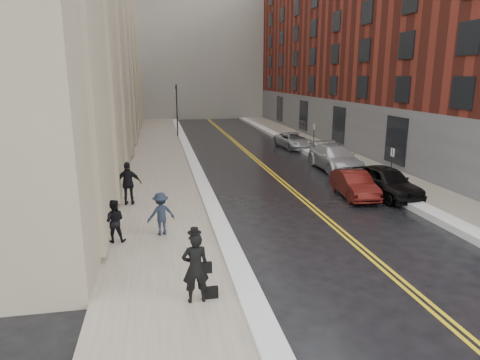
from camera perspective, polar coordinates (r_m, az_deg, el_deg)
name	(u,v)px	position (r m, az deg, el deg)	size (l,w,h in m)	color
ground	(299,259)	(14.85, 7.84, -10.39)	(160.00, 160.00, 0.00)	black
sidewalk_left	(160,166)	(29.41, -10.65, 1.83)	(4.00, 64.00, 0.15)	gray
sidewalk_right	(347,159)	(32.35, 14.02, 2.73)	(3.00, 64.00, 0.15)	gray
lane_stripe_a	(259,163)	(30.21, 2.51, 2.23)	(0.12, 64.00, 0.01)	gold
lane_stripe_b	(262,163)	(30.27, 2.96, 2.25)	(0.12, 64.00, 0.01)	gold
snow_ridge_left	(194,164)	(29.49, -6.18, 2.13)	(0.70, 60.80, 0.26)	white
snow_ridge_right	(323,159)	(31.61, 10.97, 2.78)	(0.85, 60.80, 0.30)	white
building_right	(409,41)	(42.11, 21.64, 16.89)	(14.00, 50.00, 18.00)	maroon
traffic_signal	(177,106)	(42.94, -8.42, 9.69)	(0.18, 0.15, 5.20)	black
parking_sign_near	(392,164)	(24.65, 19.56, 2.01)	(0.06, 0.35, 2.23)	black
parking_sign_far	(314,135)	(35.37, 9.81, 5.96)	(0.06, 0.35, 2.23)	black
car_black	(386,181)	(23.01, 18.86, -0.18)	(1.86, 4.62, 1.57)	black
car_maroon	(354,184)	(22.52, 14.98, -0.54)	(1.39, 3.99, 1.32)	#48100D
car_silver_near	(335,158)	(28.68, 12.54, 2.92)	(2.25, 5.54, 1.61)	#B9BBC2
car_silver_far	(294,141)	(36.71, 7.22, 5.23)	(2.16, 4.69, 1.30)	#A8AAB0
pedestrian_main	(195,268)	(11.54, -5.97, -11.54)	(0.71, 0.47, 1.95)	black
pedestrian_a	(114,221)	(16.13, -16.46, -5.25)	(0.77, 0.60, 1.58)	black
pedestrian_b	(161,214)	(16.43, -10.49, -4.45)	(1.06, 0.61, 1.64)	#1B2130
pedestrian_c	(129,184)	(20.51, -14.64, -0.46)	(1.18, 0.49, 2.02)	black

